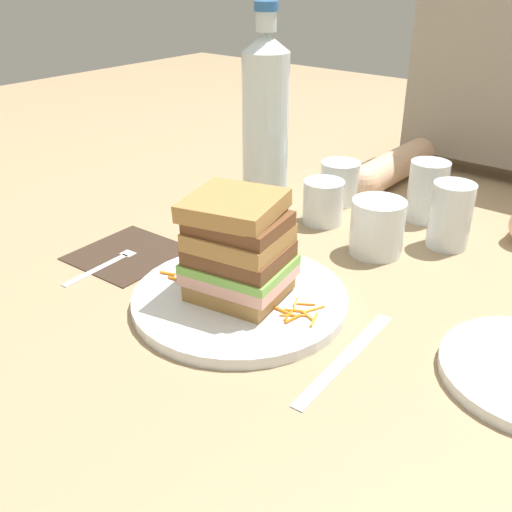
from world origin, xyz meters
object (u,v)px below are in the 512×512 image
object	(u,v)px
juice_glass	(377,230)
empty_tumbler_2	(427,191)
sandwich	(239,248)
empty_tumbler_3	(340,182)
empty_tumbler_1	(451,215)
main_plate	(241,298)
empty_tumbler_0	(323,202)
fork	(114,259)
knife	(343,360)
napkin_dark	(126,255)
water_bottle	(265,120)

from	to	relation	value
juice_glass	empty_tumbler_2	distance (m)	0.16
sandwich	empty_tumbler_3	distance (m)	0.38
sandwich	empty_tumbler_1	world-z (taller)	sandwich
main_plate	sandwich	distance (m)	0.07
juice_glass	empty_tumbler_0	distance (m)	0.13
sandwich	fork	size ratio (longest dim) A/B	0.81
knife	juice_glass	world-z (taller)	juice_glass
napkin_dark	empty_tumbler_2	distance (m)	0.49
sandwich	water_bottle	size ratio (longest dim) A/B	0.41
empty_tumbler_0	empty_tumbler_1	xyz separation A→B (m)	(0.19, 0.04, 0.01)
empty_tumbler_1	fork	bearing A→B (deg)	-134.84
juice_glass	empty_tumbler_1	xyz separation A→B (m)	(0.07, 0.09, 0.01)
main_plate	empty_tumbler_3	distance (m)	0.38
fork	empty_tumbler_0	distance (m)	0.34
knife	water_bottle	size ratio (longest dim) A/B	0.61
fork	empty_tumbler_1	size ratio (longest dim) A/B	1.70
sandwich	empty_tumbler_0	world-z (taller)	sandwich
main_plate	empty_tumbler_1	world-z (taller)	empty_tumbler_1
sandwich	napkin_dark	size ratio (longest dim) A/B	0.94
sandwich	napkin_dark	xyz separation A→B (m)	(-0.21, -0.01, -0.07)
empty_tumbler_1	empty_tumbler_3	bearing A→B (deg)	167.77
fork	knife	xyz separation A→B (m)	(0.37, 0.01, -0.00)
sandwich	juice_glass	world-z (taller)	sandwich
sandwich	empty_tumbler_0	distance (m)	0.28
empty_tumbler_0	empty_tumbler_3	bearing A→B (deg)	105.96
juice_glass	empty_tumbler_2	world-z (taller)	empty_tumbler_2
sandwich	knife	world-z (taller)	sandwich
fork	empty_tumbler_2	world-z (taller)	empty_tumbler_2
main_plate	empty_tumbler_2	size ratio (longest dim) A/B	2.73
empty_tumbler_2	napkin_dark	bearing A→B (deg)	-125.00
empty_tumbler_0	napkin_dark	bearing A→B (deg)	-118.87
knife	empty_tumbler_2	size ratio (longest dim) A/B	2.05
fork	water_bottle	size ratio (longest dim) A/B	0.51
fork	water_bottle	bearing A→B (deg)	84.40
juice_glass	empty_tumbler_2	size ratio (longest dim) A/B	0.83
water_bottle	main_plate	bearing A→B (deg)	-56.78
napkin_dark	water_bottle	xyz separation A→B (m)	(0.03, 0.29, 0.14)
water_bottle	empty_tumbler_1	world-z (taller)	water_bottle
empty_tumbler_1	empty_tumbler_3	xyz separation A→B (m)	(-0.22, 0.05, -0.01)
knife	empty_tumbler_0	distance (m)	0.37
water_bottle	juice_glass	bearing A→B (deg)	-11.12
fork	main_plate	bearing A→B (deg)	7.71
sandwich	empty_tumbler_2	size ratio (longest dim) A/B	1.37
napkin_dark	water_bottle	world-z (taller)	water_bottle
sandwich	knife	bearing A→B (deg)	-6.95
knife	fork	bearing A→B (deg)	-178.64
knife	water_bottle	distance (m)	0.48
empty_tumbler_0	empty_tumbler_3	xyz separation A→B (m)	(-0.03, 0.09, 0.00)
juice_glass	empty_tumbler_0	xyz separation A→B (m)	(-0.12, 0.04, -0.00)
napkin_dark	empty_tumbler_0	distance (m)	0.32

